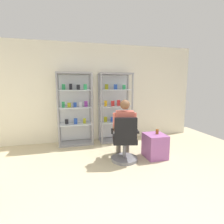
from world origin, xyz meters
The scene contains 8 objects.
ground_plane centered at (0.00, 0.00, 0.00)m, with size 7.20×7.20×0.00m, color #C6B793.
back_wall centered at (0.00, 3.00, 1.35)m, with size 6.00×0.10×2.70m, color silver.
display_cabinet_left centered at (-0.55, 2.76, 0.97)m, with size 0.90×0.45×1.90m.
display_cabinet_right centered at (0.55, 2.76, 0.96)m, with size 0.90×0.45×1.90m.
office_chair centered at (0.37, 1.33, 0.39)m, with size 0.61×0.58×0.96m.
seated_shopkeeper centered at (0.41, 1.49, 0.71)m, with size 0.55×0.61×1.29m.
storage_crate centered at (1.09, 1.38, 0.26)m, with size 0.43×0.48×0.52m, color #9E599E.
tea_glass centered at (1.14, 1.39, 0.57)m, with size 0.07×0.07×0.11m, color brown.
Camera 1 is at (-0.74, -1.95, 1.59)m, focal length 28.04 mm.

